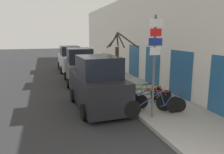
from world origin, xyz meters
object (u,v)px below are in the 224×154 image
object	(u,v)px
bicycle_2	(144,101)
parked_car_0	(98,85)
bicycle_1	(159,102)
parked_car_1	(79,68)
bicycle_3	(151,97)
parked_car_2	(70,59)
bicycle_4	(141,94)
signpost	(154,60)
bicycle_0	(154,105)
pedestrian_near	(103,60)
street_tree	(118,62)

from	to	relation	value
bicycle_2	parked_car_0	bearing A→B (deg)	81.66
bicycle_1	parked_car_1	bearing A→B (deg)	52.65
bicycle_3	parked_car_2	bearing A→B (deg)	6.84
bicycle_3	parked_car_2	xyz separation A→B (m)	(-2.40, 12.00, 0.54)
bicycle_3	bicycle_4	xyz separation A→B (m)	(-0.30, 0.48, 0.02)
bicycle_3	parked_car_0	world-z (taller)	parked_car_0
signpost	bicycle_1	xyz separation A→B (m)	(0.64, 0.63, -1.90)
signpost	parked_car_1	world-z (taller)	signpost
bicycle_0	bicycle_4	bearing A→B (deg)	-8.11
bicycle_3	pedestrian_near	world-z (taller)	pedestrian_near
bicycle_0	bicycle_3	size ratio (longest dim) A/B	1.17
bicycle_1	parked_car_0	world-z (taller)	parked_car_0
bicycle_2	parked_car_0	xyz separation A→B (m)	(-1.74, 1.28, 0.55)
bicycle_3	street_tree	xyz separation A→B (m)	(-0.72, 2.88, 1.34)
signpost	bicycle_3	size ratio (longest dim) A/B	1.78
parked_car_0	parked_car_1	distance (m)	5.62
bicycle_0	parked_car_1	size ratio (longest dim) A/B	0.60
bicycle_0	bicycle_3	xyz separation A→B (m)	(0.54, 1.27, -0.04)
bicycle_3	parked_car_1	size ratio (longest dim) A/B	0.51
parked_car_0	pedestrian_near	size ratio (longest dim) A/B	2.50
bicycle_2	parked_car_1	size ratio (longest dim) A/B	0.50
signpost	parked_car_2	world-z (taller)	signpost
bicycle_0	bicycle_1	distance (m)	0.69
parked_car_0	parked_car_1	bearing A→B (deg)	87.25
parked_car_1	parked_car_2	xyz separation A→B (m)	(-0.03, 5.63, -0.04)
signpost	parked_car_1	xyz separation A→B (m)	(-1.69, 7.79, -1.34)
bicycle_1	bicycle_2	bearing A→B (deg)	102.46
bicycle_1	parked_car_1	world-z (taller)	parked_car_1
bicycle_4	signpost	bearing A→B (deg)	166.61
bicycle_3	street_tree	world-z (taller)	street_tree
signpost	parked_car_2	bearing A→B (deg)	97.28
street_tree	bicycle_4	bearing A→B (deg)	-80.24
bicycle_3	bicycle_0	bearing A→B (deg)	152.51
parked_car_0	street_tree	world-z (taller)	street_tree
parked_car_2	bicycle_0	bearing A→B (deg)	-82.53
bicycle_4	parked_car_2	distance (m)	11.72
bicycle_1	street_tree	size ratio (longest dim) A/B	0.55
parked_car_0	bicycle_3	bearing A→B (deg)	-19.64
bicycle_1	street_tree	distance (m)	3.96
pedestrian_near	street_tree	size ratio (longest dim) A/B	0.50
bicycle_2	bicycle_3	size ratio (longest dim) A/B	0.99
signpost	bicycle_3	world-z (taller)	signpost
bicycle_1	parked_car_0	size ratio (longest dim) A/B	0.44
street_tree	bicycle_2	bearing A→B (deg)	-89.10
bicycle_4	street_tree	bearing A→B (deg)	7.77
parked_car_1	bicycle_1	bearing A→B (deg)	-70.39
bicycle_4	bicycle_2	bearing A→B (deg)	158.74
bicycle_0	pedestrian_near	xyz separation A→B (m)	(0.82, 10.94, 0.57)
parked_car_0	bicycle_1	bearing A→B (deg)	-35.50
bicycle_4	parked_car_0	xyz separation A→B (m)	(-2.10, 0.26, 0.56)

